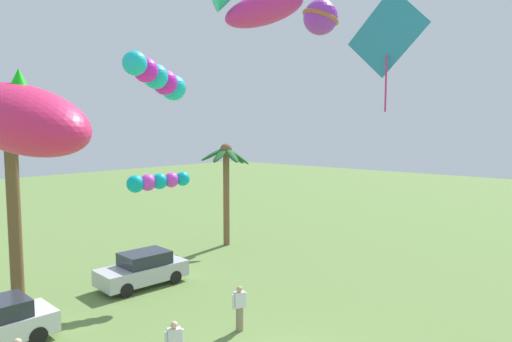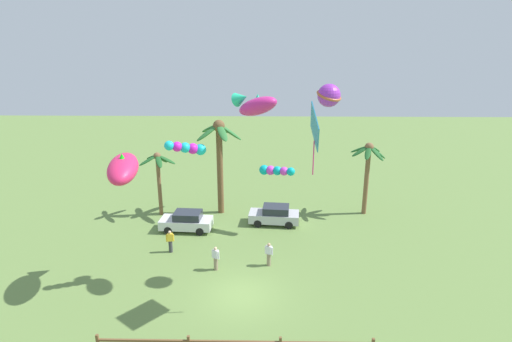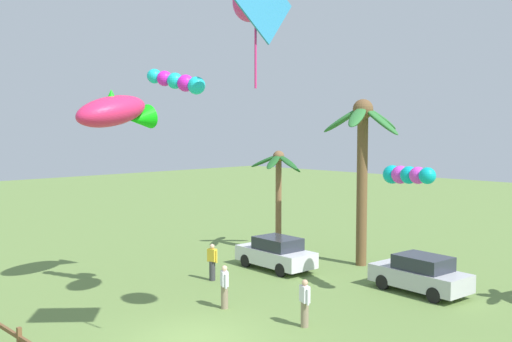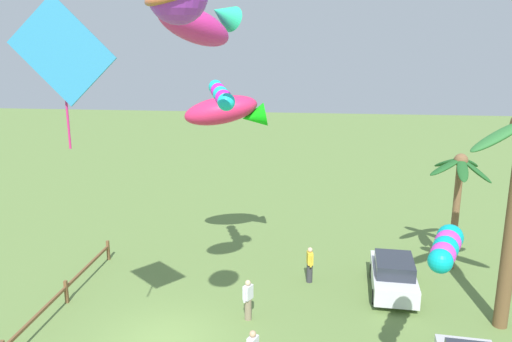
{
  "view_description": "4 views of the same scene",
  "coord_description": "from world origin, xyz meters",
  "px_view_note": "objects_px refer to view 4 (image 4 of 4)",
  "views": [
    {
      "loc": [
        -9.74,
        -7.32,
        7.06
      ],
      "look_at": [
        1.19,
        2.2,
        5.68
      ],
      "focal_mm": 32.45,
      "sensor_mm": 36.0,
      "label": 1
    },
    {
      "loc": [
        1.24,
        -19.96,
        13.64
      ],
      "look_at": [
        0.8,
        1.68,
        6.88
      ],
      "focal_mm": 28.58,
      "sensor_mm": 36.0,
      "label": 2
    },
    {
      "loc": [
        14.16,
        -11.11,
        6.55
      ],
      "look_at": [
        -0.26,
        2.86,
        5.09
      ],
      "focal_mm": 41.47,
      "sensor_mm": 36.0,
      "label": 3
    },
    {
      "loc": [
        15.27,
        5.0,
        10.04
      ],
      "look_at": [
        -0.02,
        3.22,
        6.17
      ],
      "focal_mm": 35.88,
      "sensor_mm": 36.0,
      "label": 4
    }
  ],
  "objects_px": {
    "kite_tube_4": "(221,95)",
    "parked_car_1": "(393,275)",
    "palm_tree_2": "(459,183)",
    "spectator_0": "(310,264)",
    "kite_diamond_5": "(62,52)",
    "spectator_2": "(248,299)",
    "kite_fish_1": "(199,23)",
    "kite_fish_3": "(226,111)",
    "kite_tube_2": "(446,247)"
  },
  "relations": [
    {
      "from": "kite_tube_4",
      "to": "parked_car_1",
      "type": "bearing_deg",
      "value": 103.7
    },
    {
      "from": "palm_tree_2",
      "to": "spectator_0",
      "type": "distance_m",
      "value": 7.52
    },
    {
      "from": "kite_diamond_5",
      "to": "kite_tube_4",
      "type": "bearing_deg",
      "value": 158.96
    },
    {
      "from": "spectator_2",
      "to": "palm_tree_2",
      "type": "bearing_deg",
      "value": 122.79
    },
    {
      "from": "spectator_0",
      "to": "kite_tube_4",
      "type": "bearing_deg",
      "value": -57.28
    },
    {
      "from": "kite_diamond_5",
      "to": "kite_fish_1",
      "type": "bearing_deg",
      "value": 137.55
    },
    {
      "from": "kite_fish_3",
      "to": "kite_tube_4",
      "type": "height_order",
      "value": "kite_tube_4"
    },
    {
      "from": "kite_fish_3",
      "to": "palm_tree_2",
      "type": "bearing_deg",
      "value": 95.08
    },
    {
      "from": "spectator_0",
      "to": "spectator_2",
      "type": "relative_size",
      "value": 1.0
    },
    {
      "from": "parked_car_1",
      "to": "kite_tube_2",
      "type": "xyz_separation_m",
      "value": [
        6.72,
        0.17,
        4.02
      ]
    },
    {
      "from": "palm_tree_2",
      "to": "kite_fish_3",
      "type": "distance_m",
      "value": 10.73
    },
    {
      "from": "kite_tube_4",
      "to": "kite_tube_2",
      "type": "bearing_deg",
      "value": 53.82
    },
    {
      "from": "spectator_0",
      "to": "kite_fish_3",
      "type": "height_order",
      "value": "kite_fish_3"
    },
    {
      "from": "spectator_0",
      "to": "kite_tube_2",
      "type": "height_order",
      "value": "kite_tube_2"
    },
    {
      "from": "kite_tube_2",
      "to": "spectator_0",
      "type": "bearing_deg",
      "value": -153.41
    },
    {
      "from": "kite_fish_1",
      "to": "spectator_2",
      "type": "bearing_deg",
      "value": 158.01
    },
    {
      "from": "spectator_2",
      "to": "parked_car_1",
      "type": "bearing_deg",
      "value": 116.88
    },
    {
      "from": "spectator_2",
      "to": "kite_tube_4",
      "type": "distance_m",
      "value": 7.57
    },
    {
      "from": "kite_tube_2",
      "to": "kite_fish_3",
      "type": "bearing_deg",
      "value": -138.99
    },
    {
      "from": "palm_tree_2",
      "to": "kite_tube_4",
      "type": "distance_m",
      "value": 11.46
    },
    {
      "from": "spectator_2",
      "to": "kite_diamond_5",
      "type": "distance_m",
      "value": 11.11
    },
    {
      "from": "spectator_2",
      "to": "spectator_0",
      "type": "bearing_deg",
      "value": 146.47
    },
    {
      "from": "parked_car_1",
      "to": "palm_tree_2",
      "type": "bearing_deg",
      "value": 132.16
    },
    {
      "from": "kite_tube_4",
      "to": "spectator_2",
      "type": "bearing_deg",
      "value": 42.01
    },
    {
      "from": "spectator_2",
      "to": "kite_fish_1",
      "type": "xyz_separation_m",
      "value": [
        2.52,
        -1.02,
        9.75
      ]
    },
    {
      "from": "kite_fish_1",
      "to": "kite_diamond_5",
      "type": "height_order",
      "value": "kite_fish_1"
    },
    {
      "from": "parked_car_1",
      "to": "kite_diamond_5",
      "type": "bearing_deg",
      "value": -48.42
    },
    {
      "from": "parked_car_1",
      "to": "kite_tube_2",
      "type": "bearing_deg",
      "value": 1.44
    },
    {
      "from": "palm_tree_2",
      "to": "kite_diamond_5",
      "type": "height_order",
      "value": "kite_diamond_5"
    },
    {
      "from": "spectator_0",
      "to": "kite_fish_1",
      "type": "height_order",
      "value": "kite_fish_1"
    },
    {
      "from": "parked_car_1",
      "to": "kite_tube_2",
      "type": "height_order",
      "value": "kite_tube_2"
    },
    {
      "from": "palm_tree_2",
      "to": "kite_tube_2",
      "type": "distance_m",
      "value": 9.86
    },
    {
      "from": "palm_tree_2",
      "to": "kite_tube_2",
      "type": "xyz_separation_m",
      "value": [
        9.42,
        -2.81,
        0.73
      ]
    },
    {
      "from": "kite_fish_3",
      "to": "kite_tube_4",
      "type": "bearing_deg",
      "value": 7.7
    },
    {
      "from": "palm_tree_2",
      "to": "kite_fish_1",
      "type": "xyz_separation_m",
      "value": [
        8.09,
        -9.66,
        6.52
      ]
    },
    {
      "from": "kite_fish_3",
      "to": "spectator_0",
      "type": "bearing_deg",
      "value": 71.06
    },
    {
      "from": "spectator_0",
      "to": "kite_fish_1",
      "type": "distance_m",
      "value": 11.83
    },
    {
      "from": "kite_fish_3",
      "to": "parked_car_1",
      "type": "bearing_deg",
      "value": 76.1
    },
    {
      "from": "kite_diamond_5",
      "to": "kite_tube_2",
      "type": "bearing_deg",
      "value": 99.22
    },
    {
      "from": "parked_car_1",
      "to": "kite_fish_1",
      "type": "height_order",
      "value": "kite_fish_1"
    },
    {
      "from": "palm_tree_2",
      "to": "kite_fish_1",
      "type": "bearing_deg",
      "value": -50.08
    },
    {
      "from": "parked_car_1",
      "to": "kite_diamond_5",
      "type": "xyz_separation_m",
      "value": [
        8.26,
        -9.31,
        9.07
      ]
    },
    {
      "from": "kite_fish_1",
      "to": "kite_tube_4",
      "type": "bearing_deg",
      "value": -178.7
    },
    {
      "from": "palm_tree_2",
      "to": "kite_fish_1",
      "type": "height_order",
      "value": "kite_fish_1"
    },
    {
      "from": "spectator_0",
      "to": "kite_fish_3",
      "type": "relative_size",
      "value": 0.41
    },
    {
      "from": "kite_tube_2",
      "to": "kite_fish_3",
      "type": "distance_m",
      "value": 11.54
    },
    {
      "from": "palm_tree_2",
      "to": "kite_tube_2",
      "type": "height_order",
      "value": "palm_tree_2"
    },
    {
      "from": "kite_tube_2",
      "to": "kite_fish_1",
      "type": "bearing_deg",
      "value": -101.02
    },
    {
      "from": "parked_car_1",
      "to": "kite_fish_1",
      "type": "distance_m",
      "value": 13.04
    },
    {
      "from": "spectator_0",
      "to": "kite_diamond_5",
      "type": "xyz_separation_m",
      "value": [
        8.75,
        -5.87,
        9.01
      ]
    }
  ]
}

